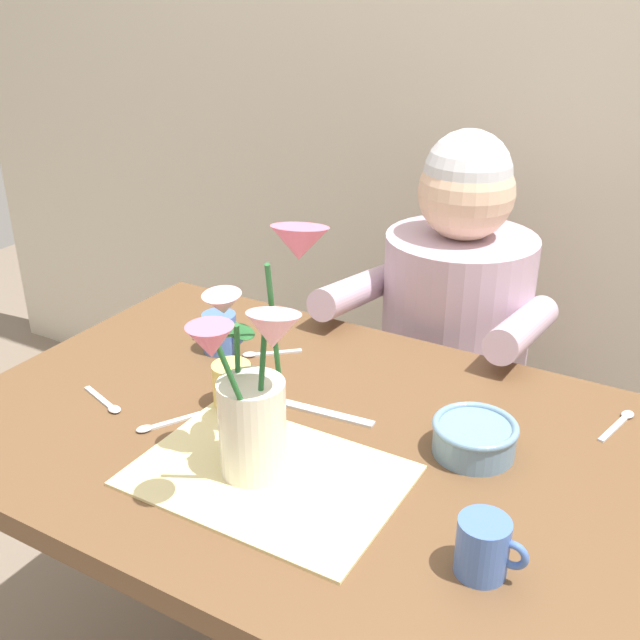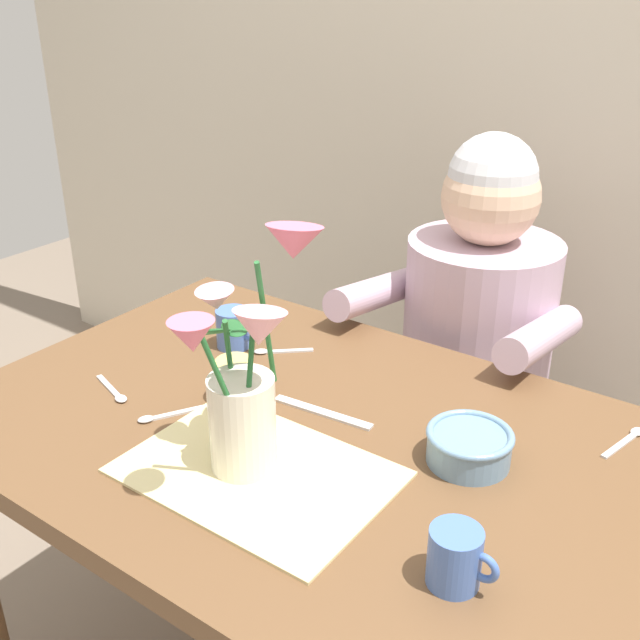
# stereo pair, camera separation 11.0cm
# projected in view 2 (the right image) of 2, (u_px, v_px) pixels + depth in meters

# --- Properties ---
(wood_panel_backdrop) EXTENTS (4.00, 0.10, 2.50)m
(wood_panel_backdrop) POSITION_uv_depth(u_px,v_px,m) (562.00, 53.00, 1.81)
(wood_panel_backdrop) COLOR beige
(wood_panel_backdrop) RESTS_ON ground_plane
(dining_table) EXTENTS (1.20, 0.80, 0.74)m
(dining_table) POSITION_uv_depth(u_px,v_px,m) (304.00, 475.00, 1.30)
(dining_table) COLOR brown
(dining_table) RESTS_ON ground_plane
(seated_person) EXTENTS (0.45, 0.47, 1.14)m
(seated_person) POSITION_uv_depth(u_px,v_px,m) (472.00, 378.00, 1.77)
(seated_person) COLOR #4C4C56
(seated_person) RESTS_ON ground_plane
(striped_placemat) EXTENTS (0.40, 0.28, 0.00)m
(striped_placemat) POSITION_uv_depth(u_px,v_px,m) (258.00, 472.00, 1.15)
(striped_placemat) COLOR beige
(striped_placemat) RESTS_ON dining_table
(flower_vase) EXTENTS (0.20, 0.31, 0.37)m
(flower_vase) POSITION_uv_depth(u_px,v_px,m) (247.00, 377.00, 1.10)
(flower_vase) COLOR silver
(flower_vase) RESTS_ON dining_table
(ceramic_bowl) EXTENTS (0.14, 0.14, 0.06)m
(ceramic_bowl) POSITION_uv_depth(u_px,v_px,m) (469.00, 445.00, 1.16)
(ceramic_bowl) COLOR #6689A8
(ceramic_bowl) RESTS_ON dining_table
(dinner_knife) EXTENTS (0.19, 0.03, 0.00)m
(dinner_knife) POSITION_uv_depth(u_px,v_px,m) (322.00, 412.00, 1.30)
(dinner_knife) COLOR silver
(dinner_knife) RESTS_ON dining_table
(coffee_cup) EXTENTS (0.09, 0.07, 0.08)m
(coffee_cup) POSITION_uv_depth(u_px,v_px,m) (235.00, 381.00, 1.32)
(coffee_cup) COLOR #E5C666
(coffee_cup) RESTS_ON dining_table
(tea_cup) EXTENTS (0.09, 0.07, 0.08)m
(tea_cup) POSITION_uv_depth(u_px,v_px,m) (456.00, 558.00, 0.93)
(tea_cup) COLOR #476BB7
(tea_cup) RESTS_ON dining_table
(ceramic_mug) EXTENTS (0.09, 0.07, 0.08)m
(ceramic_mug) POSITION_uv_depth(u_px,v_px,m) (234.00, 328.00, 1.51)
(ceramic_mug) COLOR #476BB7
(ceramic_mug) RESTS_ON dining_table
(spoon_0) EXTENTS (0.10, 0.09, 0.01)m
(spoon_0) POSITION_uv_depth(u_px,v_px,m) (274.00, 351.00, 1.51)
(spoon_0) COLOR silver
(spoon_0) RESTS_ON dining_table
(spoon_2) EXTENTS (0.04, 0.12, 0.01)m
(spoon_2) POSITION_uv_depth(u_px,v_px,m) (629.00, 438.00, 1.23)
(spoon_2) COLOR silver
(spoon_2) RESTS_ON dining_table
(spoon_3) EXTENTS (0.12, 0.05, 0.01)m
(spoon_3) POSITION_uv_depth(u_px,v_px,m) (115.00, 393.00, 1.36)
(spoon_3) COLOR silver
(spoon_3) RESTS_ON dining_table
(spoon_4) EXTENTS (0.07, 0.11, 0.01)m
(spoon_4) POSITION_uv_depth(u_px,v_px,m) (161.00, 416.00, 1.29)
(spoon_4) COLOR silver
(spoon_4) RESTS_ON dining_table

